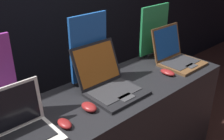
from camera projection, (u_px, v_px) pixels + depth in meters
name	position (u px, v px, depth m)	size (l,w,h in m)	color
laptop_front	(13.00, 132.00, 1.23)	(0.39, 0.26, 0.25)	silver
mouse_front	(65.00, 124.00, 1.35)	(0.06, 0.10, 0.03)	maroon
laptop_middle	(109.00, 82.00, 1.66)	(0.34, 0.39, 0.28)	black
mouse_middle	(89.00, 107.00, 1.49)	(0.07, 0.11, 0.04)	maroon
promo_stand_middle	(89.00, 50.00, 1.73)	(0.29, 0.07, 0.46)	black
laptop_back	(176.00, 55.00, 2.06)	(0.32, 0.34, 0.28)	brown
mouse_back	(168.00, 72.00, 1.89)	(0.07, 0.12, 0.03)	maroon
promo_stand_back	(154.00, 32.00, 2.16)	(0.32, 0.07, 0.42)	black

